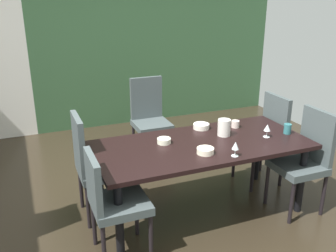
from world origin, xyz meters
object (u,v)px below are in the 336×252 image
at_px(wine_glass_rear, 235,146).
at_px(cup_west, 287,129).
at_px(chair_right_far, 266,135).
at_px(serving_bowl_north, 205,151).
at_px(pitcher_right, 224,127).
at_px(wine_glass_near_window, 267,128).
at_px(chair_left_far, 93,162).
at_px(dining_table, 202,150).
at_px(serving_bowl_near_shelf, 164,141).
at_px(cup_center, 235,124).
at_px(chair_head_far, 149,115).
at_px(serving_bowl_south, 201,126).
at_px(chair_left_near, 111,199).
at_px(chair_right_near, 306,156).

relative_size(wine_glass_rear, cup_west, 1.34).
bearing_deg(chair_right_far, serving_bowl_north, 117.36).
xyz_separation_m(serving_bowl_north, pitcher_right, (0.37, 0.32, 0.06)).
bearing_deg(wine_glass_near_window, chair_left_far, 165.52).
height_order(dining_table, cup_west, cup_west).
xyz_separation_m(serving_bowl_near_shelf, cup_center, (0.84, 0.12, 0.01)).
height_order(chair_head_far, cup_center, chair_head_far).
relative_size(dining_table, cup_west, 20.34).
height_order(serving_bowl_near_shelf, serving_bowl_north, serving_bowl_north).
height_order(wine_glass_near_window, pitcher_right, pitcher_right).
bearing_deg(chair_right_far, serving_bowl_south, 87.85).
xyz_separation_m(chair_right_far, serving_bowl_north, (-1.05, -0.54, 0.20)).
bearing_deg(pitcher_right, dining_table, -162.01).
distance_m(chair_right_far, serving_bowl_north, 1.19).
height_order(serving_bowl_near_shelf, pitcher_right, pitcher_right).
xyz_separation_m(chair_left_near, serving_bowl_north, (0.88, 0.10, 0.23)).
bearing_deg(chair_right_near, serving_bowl_near_shelf, 71.04).
distance_m(wine_glass_near_window, serving_bowl_north, 0.74).
height_order(chair_right_near, cup_center, chair_right_near).
bearing_deg(cup_west, chair_left_near, -173.26).
relative_size(serving_bowl_south, cup_center, 2.02).
distance_m(serving_bowl_south, cup_west, 0.86).
bearing_deg(chair_head_far, wine_glass_rear, 94.94).
distance_m(wine_glass_rear, wine_glass_near_window, 0.59).
height_order(dining_table, chair_left_near, chair_left_near).
bearing_deg(pitcher_right, wine_glass_near_window, -28.17).
height_order(chair_left_far, serving_bowl_near_shelf, chair_left_far).
bearing_deg(cup_center, chair_right_near, -51.29).
height_order(dining_table, wine_glass_rear, wine_glass_rear).
bearing_deg(chair_left_near, cup_west, 96.74).
relative_size(chair_right_near, serving_bowl_near_shelf, 7.91).
xyz_separation_m(dining_table, chair_right_far, (0.97, 0.32, -0.10)).
relative_size(chair_head_far, cup_center, 12.78).
xyz_separation_m(dining_table, chair_left_near, (-0.96, -0.32, -0.13)).
xyz_separation_m(wine_glass_near_window, cup_center, (-0.14, 0.35, -0.05)).
bearing_deg(serving_bowl_north, chair_right_far, 27.36).
relative_size(wine_glass_near_window, cup_center, 1.59).
distance_m(chair_right_near, serving_bowl_south, 1.06).
xyz_separation_m(dining_table, chair_left_far, (-0.97, 0.32, -0.09)).
relative_size(chair_left_near, chair_right_far, 0.92).
bearing_deg(serving_bowl_north, serving_bowl_south, 66.50).
bearing_deg(chair_left_far, cup_center, 87.28).
bearing_deg(wine_glass_near_window, serving_bowl_near_shelf, 166.93).
height_order(chair_left_far, serving_bowl_south, chair_left_far).
relative_size(cup_center, pitcher_right, 0.49).
xyz_separation_m(wine_glass_near_window, serving_bowl_near_shelf, (-0.98, 0.23, -0.07)).
relative_size(chair_left_far, wine_glass_rear, 7.76).
xyz_separation_m(dining_table, cup_west, (0.90, -0.10, 0.13)).
bearing_deg(chair_right_near, chair_left_far, 71.81).
distance_m(dining_table, chair_right_far, 1.02).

